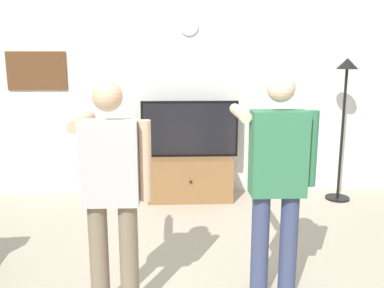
# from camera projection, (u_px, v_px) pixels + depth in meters

# --- Properties ---
(back_wall) EXTENTS (6.40, 0.10, 2.70)m
(back_wall) POSITION_uv_depth(u_px,v_px,m) (186.00, 98.00, 5.71)
(back_wall) COLOR silver
(back_wall) RESTS_ON ground_plane
(tv_stand) EXTENTS (1.13, 0.58, 0.58)m
(tv_stand) POSITION_uv_depth(u_px,v_px,m) (190.00, 178.00, 5.58)
(tv_stand) COLOR olive
(tv_stand) RESTS_ON ground_plane
(television) EXTENTS (1.31, 0.07, 0.76)m
(television) POSITION_uv_depth(u_px,v_px,m) (190.00, 129.00, 5.49)
(television) COLOR black
(television) RESTS_ON tv_stand
(wall_clock) EXTENTS (0.25, 0.03, 0.25)m
(wall_clock) POSITION_uv_depth(u_px,v_px,m) (189.00, 26.00, 5.45)
(wall_clock) COLOR white
(framed_picture) EXTENTS (0.80, 0.04, 0.51)m
(framed_picture) POSITION_uv_depth(u_px,v_px,m) (37.00, 71.00, 5.49)
(framed_picture) COLOR brown
(floor_lamp) EXTENTS (0.32, 0.32, 1.90)m
(floor_lamp) POSITION_uv_depth(u_px,v_px,m) (345.00, 100.00, 5.32)
(floor_lamp) COLOR black
(floor_lamp) RESTS_ON ground_plane
(person_standing_nearer_lamp) EXTENTS (0.58, 0.78, 1.73)m
(person_standing_nearer_lamp) POSITION_uv_depth(u_px,v_px,m) (112.00, 186.00, 2.92)
(person_standing_nearer_lamp) COLOR #7A6B56
(person_standing_nearer_lamp) RESTS_ON ground_plane
(person_standing_nearer_couch) EXTENTS (0.59, 0.78, 1.77)m
(person_standing_nearer_couch) POSITION_uv_depth(u_px,v_px,m) (277.00, 175.00, 3.11)
(person_standing_nearer_couch) COLOR #384266
(person_standing_nearer_couch) RESTS_ON ground_plane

